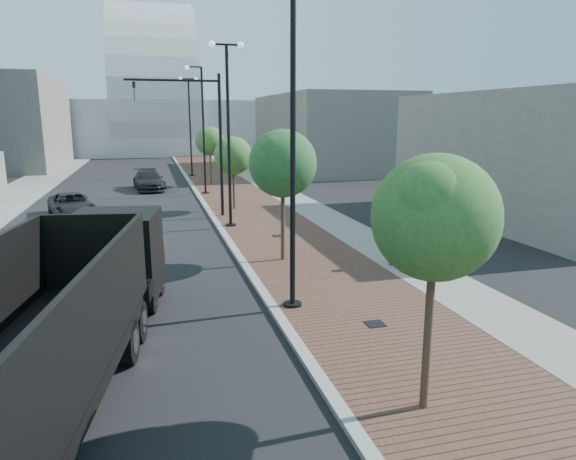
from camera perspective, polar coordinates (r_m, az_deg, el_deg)
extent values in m
cube|color=#4C2D23|center=(44.96, -6.29, 5.25)|extent=(7.00, 140.00, 0.12)
cube|color=slate|center=(45.45, -2.91, 5.39)|extent=(2.40, 140.00, 0.13)
cube|color=gray|center=(44.56, -10.76, 5.05)|extent=(0.30, 140.00, 0.14)
cube|color=slate|center=(45.47, -27.34, 4.00)|extent=(4.00, 140.00, 0.12)
cube|color=black|center=(16.20, -18.55, -2.61)|extent=(2.80, 2.88, 2.53)
cube|color=black|center=(17.83, -17.35, -3.93)|extent=(2.38, 0.85, 1.26)
cube|color=black|center=(14.98, -19.59, -6.43)|extent=(2.52, 1.15, 0.49)
cube|color=black|center=(10.15, -26.92, -16.38)|extent=(3.72, 9.20, 0.34)
cube|color=black|center=(9.98, -27.15, -14.41)|extent=(3.82, 9.22, 0.12)
cube|color=black|center=(9.22, -20.61, -9.41)|extent=(1.53, 8.85, 1.95)
cube|color=black|center=(13.71, -20.91, -2.32)|extent=(2.42, 0.50, 1.95)
cylinder|color=black|center=(16.22, -22.27, -7.02)|extent=(0.46, 1.10, 1.07)
cylinder|color=silver|center=(16.22, -22.27, -7.02)|extent=(0.42, 0.63, 0.58)
cylinder|color=black|center=(15.77, -15.07, -7.05)|extent=(0.46, 1.10, 1.07)
cylinder|color=silver|center=(15.77, -15.07, -7.05)|extent=(0.42, 0.63, 0.58)
cylinder|color=black|center=(17.68, -20.86, -5.31)|extent=(0.46, 1.10, 1.07)
cylinder|color=silver|center=(17.68, -20.86, -5.31)|extent=(0.42, 0.63, 0.58)
cylinder|color=black|center=(17.27, -14.27, -5.28)|extent=(0.46, 1.10, 1.07)
cylinder|color=silver|center=(17.27, -14.27, -5.28)|extent=(0.42, 0.63, 0.58)
cylinder|color=black|center=(13.40, -26.05, -11.51)|extent=(0.46, 1.10, 1.07)
cylinder|color=silver|center=(13.40, -26.05, -11.51)|extent=(0.42, 0.63, 0.58)
cylinder|color=black|center=(12.84, -17.27, -11.80)|extent=(0.46, 1.10, 1.07)
cylinder|color=silver|center=(12.84, -17.27, -11.80)|extent=(0.42, 0.63, 0.58)
cylinder|color=black|center=(14.44, -24.44, -9.62)|extent=(0.46, 1.10, 1.07)
cylinder|color=silver|center=(14.44, -24.44, -9.62)|extent=(0.42, 0.63, 0.58)
cylinder|color=black|center=(13.92, -16.33, -9.79)|extent=(0.46, 1.10, 1.07)
cylinder|color=silver|center=(13.92, -16.33, -9.79)|extent=(0.42, 0.63, 0.58)
imported|color=white|center=(24.87, -18.79, 0.39)|extent=(2.02, 4.74, 1.52)
imported|color=black|center=(32.35, -23.00, 2.59)|extent=(3.35, 5.26, 1.35)
imported|color=black|center=(42.19, -15.25, 5.37)|extent=(2.68, 5.45, 1.52)
imported|color=black|center=(19.93, 11.80, -1.43)|extent=(0.76, 0.53, 1.97)
cylinder|color=black|center=(15.66, 0.51, -8.43)|extent=(0.56, 0.56, 0.20)
cylinder|color=black|center=(14.66, 0.54, 8.30)|extent=(0.16, 0.16, 9.00)
cylinder|color=black|center=(26.97, -6.39, 0.46)|extent=(0.56, 0.56, 0.20)
cylinder|color=black|center=(26.40, -6.63, 10.10)|extent=(0.16, 0.16, 9.00)
cylinder|color=black|center=(26.60, -6.89, 19.83)|extent=(1.40, 0.10, 0.10)
sphere|color=silver|center=(26.50, -8.48, 19.81)|extent=(0.32, 0.32, 0.32)
sphere|color=silver|center=(26.71, -5.31, 19.83)|extent=(0.32, 0.32, 0.32)
cylinder|color=black|center=(38.69, -9.15, 4.04)|extent=(0.56, 0.56, 0.20)
cylinder|color=black|center=(38.30, -9.39, 10.75)|extent=(0.16, 0.16, 9.00)
cylinder|color=black|center=(38.39, -10.41, 17.44)|extent=(1.00, 0.10, 0.10)
sphere|color=silver|center=(38.34, -11.19, 17.31)|extent=(0.32, 0.32, 0.32)
cylinder|color=black|center=(50.55, -10.63, 5.95)|extent=(0.56, 0.56, 0.20)
cylinder|color=black|center=(50.25, -10.84, 11.08)|extent=(0.16, 0.16, 9.00)
cylinder|color=black|center=(50.35, -11.06, 16.20)|extent=(1.40, 0.10, 0.10)
sphere|color=silver|center=(50.30, -11.88, 16.17)|extent=(0.32, 0.32, 0.32)
sphere|color=silver|center=(50.41, -10.23, 16.23)|extent=(0.32, 0.32, 0.32)
cylinder|color=black|center=(29.40, -7.49, 9.10)|extent=(0.18, 0.18, 8.00)
cylinder|color=black|center=(29.18, -12.76, 15.96)|extent=(5.00, 0.12, 0.12)
imported|color=black|center=(29.11, -16.77, 14.57)|extent=(0.16, 0.20, 1.00)
cylinder|color=#382619|center=(10.24, 15.36, -10.19)|extent=(0.16, 0.16, 3.65)
sphere|color=#26581E|center=(9.64, 16.08, 1.34)|extent=(2.34, 2.34, 2.34)
sphere|color=#26581E|center=(10.15, 17.06, 0.32)|extent=(1.64, 1.64, 1.64)
sphere|color=#26581E|center=(9.18, 15.57, 3.13)|extent=(1.40, 1.40, 1.40)
cylinder|color=#382619|center=(20.09, -0.58, 1.44)|extent=(0.16, 0.16, 3.68)
sphere|color=#1B4F1E|center=(19.79, -0.60, 7.43)|extent=(2.63, 2.63, 2.63)
sphere|color=#1B4F1E|center=(20.21, 0.29, 6.79)|extent=(1.84, 1.84, 1.84)
sphere|color=#1B4F1E|center=(19.40, -1.24, 8.41)|extent=(1.58, 1.58, 1.58)
cylinder|color=#382619|center=(31.74, -6.07, 5.00)|extent=(0.16, 0.16, 3.16)
sphere|color=#2C5E20|center=(31.56, -6.14, 8.25)|extent=(2.32, 2.32, 2.32)
sphere|color=#2C5E20|center=(31.93, -5.50, 7.90)|extent=(1.63, 1.63, 1.63)
sphere|color=#2C5E20|center=(31.19, -6.62, 8.77)|extent=(1.39, 1.39, 1.39)
cylinder|color=#382619|center=(43.54, -8.62, 7.17)|extent=(0.16, 0.16, 3.48)
sphere|color=#29571D|center=(43.41, -8.71, 9.79)|extent=(2.39, 2.39, 2.39)
sphere|color=#29571D|center=(43.76, -8.22, 9.50)|extent=(1.67, 1.67, 1.67)
sphere|color=#29571D|center=(43.06, -9.08, 10.22)|extent=(1.44, 1.44, 1.44)
cube|color=#AAADB4|center=(89.11, -14.55, 11.04)|extent=(50.00, 28.00, 8.00)
cube|color=#625E58|center=(57.46, 4.62, 10.79)|extent=(12.00, 22.00, 8.00)
cube|color=#5E5B55|center=(32.26, 26.58, 7.31)|extent=(10.00, 16.00, 7.00)
cube|color=black|center=(14.49, 9.68, -10.27)|extent=(0.50, 0.50, 0.02)
cube|color=black|center=(24.43, -1.12, -0.66)|extent=(0.50, 0.50, 0.02)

